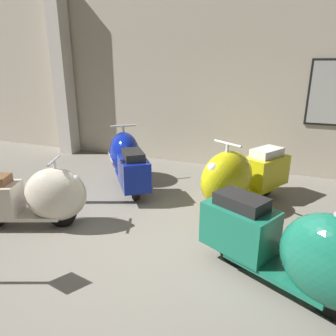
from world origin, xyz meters
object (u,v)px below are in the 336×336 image
Objects in this scene: scooter_2 at (239,177)px; scooter_3 at (299,251)px; scooter_1 at (127,160)px; scooter_0 at (37,197)px.

scooter_2 is 0.98× the size of scooter_3.
scooter_1 is 0.91× the size of scooter_3.
scooter_0 is 0.91× the size of scooter_2.
scooter_3 is at bearing -162.62° from scooter_1.
scooter_0 is at bearing -156.94° from scooter_3.
scooter_0 is at bearing -26.40° from scooter_2.
scooter_1 is at bearing 56.51° from scooter_0.
scooter_0 is 3.34m from scooter_3.
scooter_2 is at bearing 141.39° from scooter_3.
scooter_2 is at bearing -133.68° from scooter_1.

